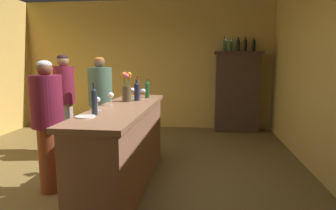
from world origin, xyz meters
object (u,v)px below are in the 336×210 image
at_px(wine_bottle_merlot, 94,101).
at_px(wine_glass_mid, 143,91).
at_px(bar_counter, 125,146).
at_px(display_bottle_midleft, 231,45).
at_px(display_bottle_center, 238,45).
at_px(wine_bottle_chardonnay, 138,88).
at_px(wine_glass_spare, 132,90).
at_px(wine_glass_front, 98,101).
at_px(display_bottle_midright, 245,45).
at_px(patron_in_navy, 101,103).
at_px(flower_arrangement, 127,88).
at_px(display_bottle_left, 225,45).
at_px(wine_bottle_pinot, 147,89).
at_px(wine_glass_rear, 111,95).
at_px(cheese_plate, 85,117).
at_px(patron_by_cabinet, 48,122).
at_px(display_bottle_right, 254,45).
at_px(wine_bottle_rose, 137,91).
at_px(display_cabinet, 237,90).
at_px(patron_tall, 65,99).

distance_m(wine_bottle_merlot, wine_glass_mid, 1.26).
relative_size(bar_counter, display_bottle_midleft, 8.12).
bearing_deg(wine_glass_mid, display_bottle_center, 56.82).
relative_size(wine_bottle_chardonnay, wine_glass_spare, 2.11).
xyz_separation_m(wine_glass_front, display_bottle_midleft, (1.74, 3.41, 0.78)).
xyz_separation_m(wine_bottle_chardonnay, display_bottle_midright, (1.88, 2.16, 0.75)).
relative_size(display_bottle_midleft, patron_in_navy, 0.18).
height_order(flower_arrangement, display_bottle_left, display_bottle_left).
height_order(wine_bottle_pinot, flower_arrangement, flower_arrangement).
height_order(wine_glass_rear, display_bottle_center, display_bottle_center).
bearing_deg(display_bottle_midright, cheese_plate, -118.28).
bearing_deg(patron_by_cabinet, wine_bottle_pinot, 27.39).
relative_size(wine_bottle_chardonnay, patron_in_navy, 0.20).
bearing_deg(cheese_plate, wine_glass_mid, 77.72).
distance_m(wine_bottle_pinot, display_bottle_right, 3.03).
xyz_separation_m(wine_glass_front, cheese_plate, (0.01, -0.38, -0.10)).
xyz_separation_m(wine_glass_mid, cheese_plate, (-0.29, -1.35, -0.11)).
xyz_separation_m(wine_bottle_rose, patron_by_cabinet, (-0.90, -0.77, -0.30)).
height_order(wine_bottle_merlot, wine_glass_spare, wine_bottle_merlot).
height_order(wine_bottle_pinot, display_bottle_left, display_bottle_left).
relative_size(wine_bottle_pinot, patron_by_cabinet, 0.19).
relative_size(flower_arrangement, display_bottle_midleft, 1.36).
relative_size(display_bottle_center, patron_in_navy, 0.18).
height_order(display_bottle_right, patron_by_cabinet, display_bottle_right).
relative_size(display_cabinet, wine_bottle_chardonnay, 5.49).
distance_m(wine_bottle_rose, flower_arrangement, 0.16).
relative_size(cheese_plate, display_bottle_center, 0.66).
bearing_deg(patron_in_navy, wine_glass_front, -0.31).
distance_m(wine_bottle_merlot, patron_in_navy, 1.77).
height_order(bar_counter, cheese_plate, cheese_plate).
xyz_separation_m(display_bottle_left, patron_tall, (-2.79, -1.86, -0.99)).
xyz_separation_m(wine_bottle_pinot, display_bottle_midleft, (1.41, 2.24, 0.75)).
relative_size(wine_bottle_merlot, display_bottle_center, 1.10).
distance_m(bar_counter, patron_tall, 1.89).
height_order(display_bottle_midleft, patron_by_cabinet, display_bottle_midleft).
distance_m(wine_bottle_rose, patron_in_navy, 0.96).
xyz_separation_m(wine_glass_front, patron_in_navy, (-0.49, 1.40, -0.25)).
xyz_separation_m(wine_bottle_merlot, wine_glass_mid, (0.24, 1.23, -0.03)).
xyz_separation_m(wine_bottle_merlot, flower_arrangement, (0.07, 1.00, 0.04)).
distance_m(wine_bottle_pinot, patron_tall, 1.57).
xyz_separation_m(display_bottle_center, patron_tall, (-3.08, -1.86, -0.99)).
bearing_deg(wine_bottle_merlot, display_bottle_midleft, 65.45).
distance_m(wine_bottle_chardonnay, wine_glass_front, 1.26).
bearing_deg(wine_glass_front, wine_glass_rear, 86.48).
xyz_separation_m(display_bottle_midright, patron_by_cabinet, (-2.70, -3.34, -1.06)).
bearing_deg(wine_glass_mid, patron_by_cabinet, -136.76).
xyz_separation_m(wine_glass_front, patron_tall, (-1.18, 1.55, -0.21)).
distance_m(display_cabinet, display_bottle_center, 0.99).
bearing_deg(wine_bottle_rose, wine_glass_spare, 117.27).
bearing_deg(wine_glass_front, wine_bottle_merlot, -76.31).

